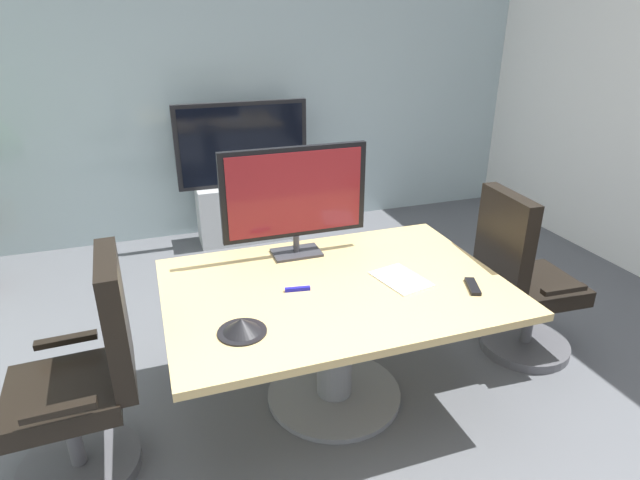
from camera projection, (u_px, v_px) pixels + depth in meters
ground_plane at (329, 419)px, 2.84m from camera, size 7.14×7.14×0.00m
wall_back_glass_partition at (222, 85)px, 4.84m from camera, size 6.14×0.10×2.82m
conference_table at (335, 315)px, 2.80m from camera, size 1.75×1.21×0.72m
office_chair_left at (87, 390)px, 2.37m from camera, size 0.60×0.58×1.09m
office_chair_right at (521, 289)px, 3.24m from camera, size 0.61×0.59×1.09m
tv_monitor at (295, 195)px, 2.94m from camera, size 0.84×0.18×0.64m
wall_display_unit at (245, 195)px, 4.95m from camera, size 1.20×0.36×1.31m
conference_phone at (242, 327)px, 2.31m from camera, size 0.22×0.22×0.07m
remote_control at (473, 286)px, 2.69m from camera, size 0.11×0.18×0.02m
whiteboard_marker at (298, 289)px, 2.66m from camera, size 0.13×0.04×0.02m
paper_notepad at (401, 279)px, 2.78m from camera, size 0.27×0.34×0.01m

